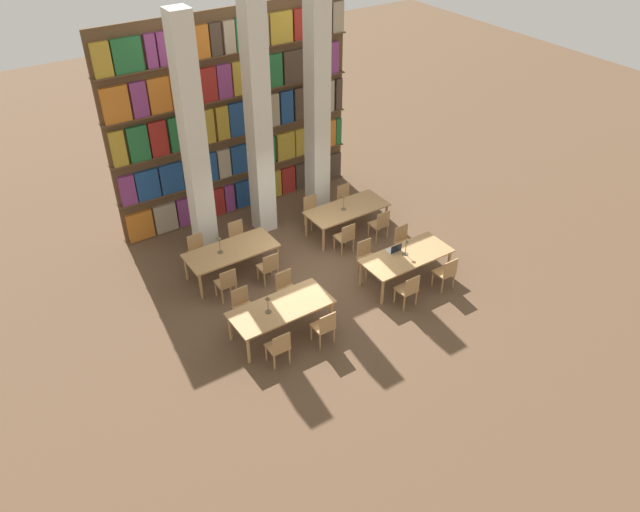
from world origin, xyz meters
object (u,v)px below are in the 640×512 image
reading_table_0 (281,309)px  chair_10 (269,267)px  chair_1 (243,305)px  chair_7 (404,241)px  desk_lamp_0 (268,302)px  chair_9 (198,250)px  laptop (394,250)px  chair_8 (227,283)px  chair_3 (286,288)px  chair_13 (312,210)px  chair_14 (380,224)px  pillar_right (317,109)px  chair_5 (367,256)px  chair_2 (324,326)px  chair_11 (238,236)px  desk_lamp_1 (406,245)px  chair_4 (408,289)px  reading_table_1 (406,257)px  chair_6 (446,272)px  pillar_left (193,141)px  reading_table_3 (347,210)px  chair_0 (279,347)px  desk_lamp_3 (344,198)px  reading_table_2 (231,252)px  desk_lamp_2 (219,242)px  chair_15 (346,199)px  chair_12 (345,237)px  pillar_center (258,125)px

reading_table_0 → chair_10: size_ratio=2.57×
chair_1 → chair_7: size_ratio=1.00×
desk_lamp_0 → chair_9: (-0.15, 3.26, -0.54)m
laptop → chair_8: (-3.76, 1.42, -0.30)m
chair_3 → chair_13: (2.34, 2.52, 0.00)m
desk_lamp_0 → chair_14: bearing=21.8°
pillar_right → chair_5: 4.10m
chair_5 → chair_2: bearing=34.2°
laptop → chair_11: bearing=-48.3°
reading_table_0 → desk_lamp_1: size_ratio=5.34×
chair_4 → reading_table_1: bearing=53.2°
chair_3 → chair_4: (2.28, -1.57, 0.00)m
chair_6 → chair_10: 4.20m
reading_table_1 → chair_6: size_ratio=2.57×
pillar_left → reading_table_3: (3.49, -1.40, -2.34)m
chair_0 → chair_2: same height
chair_1 → chair_2: (1.11, -1.56, 0.00)m
pillar_right → reading_table_3: size_ratio=2.71×
chair_11 → desk_lamp_3: desk_lamp_3 is taller
pillar_right → reading_table_2: bearing=-157.3°
chair_0 → pillar_left: bearing=83.2°
chair_3 → reading_table_3: (2.94, 1.74, 0.19)m
pillar_right → chair_7: pillar_right is taller
reading_table_1 → desk_lamp_3: bearing=90.9°
laptop → chair_14: 1.66m
reading_table_0 → desk_lamp_0: desk_lamp_0 is taller
reading_table_1 → desk_lamp_2: 4.45m
chair_5 → reading_table_3: size_ratio=0.39×
reading_table_1 → chair_14: 1.86m
laptop → chair_9: 4.81m
pillar_right → chair_1: (-4.03, -3.14, -2.54)m
reading_table_0 → pillar_left: bearing=89.4°
chair_10 → chair_15: size_ratio=1.00×
chair_10 → chair_13: 2.77m
chair_0 → chair_11: 4.21m
pillar_left → chair_15: bearing=-8.8°
laptop → chair_15: 3.11m
reading_table_0 → chair_9: size_ratio=2.57×
chair_12 → chair_14: same height
chair_1 → chair_9: size_ratio=1.00×
chair_5 → reading_table_3: bearing=-110.5°
reading_table_2 → chair_15: (3.96, 0.81, -0.19)m
chair_5 → desk_lamp_0: bearing=13.5°
chair_0 → reading_table_2: size_ratio=0.39×
chair_3 → desk_lamp_3: (2.82, 1.74, 0.60)m
pillar_right → chair_3: size_ratio=6.96×
chair_2 → chair_10: bearing=88.4°
pillar_center → chair_10: (-1.12, -2.21, -2.54)m
chair_6 → chair_14: size_ratio=1.00×
chair_13 → chair_12: bearing=90.0°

